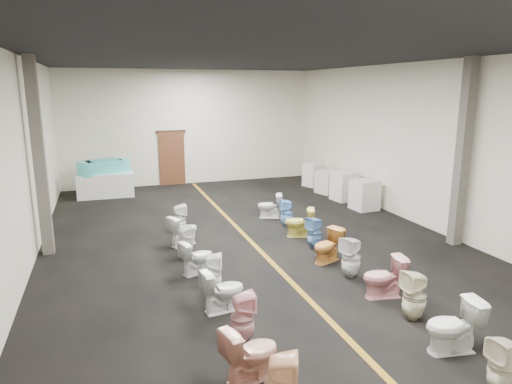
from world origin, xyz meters
TOP-DOWN VIEW (x-y plane):
  - floor at (0.00, 0.00)m, footprint 16.00×16.00m
  - ceiling at (0.00, 0.00)m, footprint 16.00×16.00m
  - wall_back at (0.00, 8.00)m, footprint 10.00×0.00m
  - wall_left at (-5.00, 0.00)m, footprint 0.00×16.00m
  - wall_right at (5.00, 0.00)m, footprint 0.00×16.00m
  - aisle_stripe at (0.00, 0.00)m, footprint 0.12×15.60m
  - back_door at (-0.80, 7.94)m, footprint 1.00×0.10m
  - door_frame at (-0.80, 7.95)m, footprint 1.15×0.08m
  - column_left at (-4.75, 1.00)m, footprint 0.25×0.25m
  - column_right at (4.75, -1.50)m, footprint 0.25×0.25m
  - display_table at (-3.38, 6.63)m, footprint 1.93×0.99m
  - bathtub at (-3.38, 6.63)m, footprint 1.82×0.98m
  - appliance_crate_a at (4.40, 2.10)m, footprint 0.80×0.80m
  - appliance_crate_b at (4.40, 3.39)m, footprint 0.81×0.81m
  - appliance_crate_c at (4.40, 4.55)m, footprint 0.93×0.93m
  - appliance_crate_d at (4.40, 5.84)m, footprint 0.81×0.81m
  - toilet_left_2 at (-1.73, -5.06)m, footprint 0.85×0.60m
  - toilet_left_3 at (-1.56, -4.13)m, footprint 0.39×0.38m
  - toilet_left_4 at (-1.59, -3.07)m, footprint 0.80×0.52m
  - toilet_left_5 at (-1.58, -2.27)m, footprint 0.43×0.43m
  - toilet_left_6 at (-1.69, -1.30)m, footprint 0.79×0.60m
  - toilet_left_7 at (-1.77, -0.37)m, footprint 0.44×0.44m
  - toilet_left_8 at (-1.65, 0.56)m, footprint 0.85×0.69m
  - toilet_left_9 at (-1.59, 1.50)m, footprint 0.39×0.38m
  - toilet_right_0 at (1.19, -6.32)m, footprint 0.39×0.38m
  - toilet_right_1 at (1.26, -5.37)m, footprint 0.86×0.58m
  - toilet_right_2 at (1.34, -4.38)m, footprint 0.40×0.39m
  - toilet_right_3 at (1.35, -3.50)m, footprint 0.83×0.56m
  - toilet_right_4 at (1.25, -2.50)m, footprint 0.51×0.50m
  - toilet_right_5 at (1.19, -1.59)m, footprint 0.84×0.67m
  - toilet_right_6 at (1.30, -0.69)m, footprint 0.45×0.44m
  - toilet_right_7 at (1.32, 0.24)m, footprint 0.86×0.70m
  - toilet_right_8 at (1.36, 1.19)m, footprint 0.41×0.41m
  - toilet_right_9 at (1.21, 2.15)m, footprint 0.81×0.63m

SIDE VIEW (x-z plane):
  - floor at x=0.00m, z-range 0.00..0.00m
  - aisle_stripe at x=0.00m, z-range 0.00..0.01m
  - toilet_left_6 at x=-1.69m, z-range 0.00..0.72m
  - toilet_right_9 at x=1.21m, z-range 0.00..0.73m
  - toilet_right_5 at x=1.19m, z-range 0.00..0.75m
  - toilet_left_7 at x=-1.77m, z-range 0.00..0.75m
  - toilet_left_8 at x=-1.65m, z-range 0.00..0.75m
  - toilet_left_5 at x=-1.58m, z-range 0.00..0.76m
  - toilet_right_0 at x=1.19m, z-range 0.00..0.76m
  - toilet_left_4 at x=-1.59m, z-range 0.00..0.76m
  - toilet_right_8 at x=1.36m, z-range 0.00..0.77m
  - toilet_right_7 at x=1.32m, z-range 0.00..0.77m
  - toilet_right_6 at x=1.30m, z-range 0.00..0.78m
  - toilet_left_2 at x=-1.73m, z-range 0.00..0.79m
  - toilet_right_3 at x=1.35m, z-range 0.00..0.79m
  - toilet_left_9 at x=-1.59m, z-range 0.00..0.79m
  - toilet_left_3 at x=-1.56m, z-range 0.00..0.80m
  - toilet_right_1 at x=1.26m, z-range 0.00..0.82m
  - appliance_crate_c at x=4.40m, z-range 0.00..0.84m
  - display_table at x=-3.38m, z-range 0.00..0.85m
  - toilet_right_2 at x=1.34m, z-range 0.00..0.86m
  - toilet_right_4 at x=1.25m, z-range 0.00..0.86m
  - appliance_crate_d at x=4.40m, z-range 0.00..0.89m
  - appliance_crate_a at x=4.40m, z-range 0.00..0.94m
  - appliance_crate_b at x=4.40m, z-range 0.00..1.00m
  - back_door at x=-0.80m, z-range 0.00..2.10m
  - bathtub at x=-3.38m, z-range 0.79..1.34m
  - door_frame at x=-0.80m, z-range 2.07..2.17m
  - wall_back at x=0.00m, z-range -2.75..7.25m
  - wall_left at x=-5.00m, z-range -5.75..10.25m
  - wall_right at x=5.00m, z-range -5.75..10.25m
  - column_left at x=-4.75m, z-range 0.00..4.50m
  - column_right at x=4.75m, z-range 0.00..4.50m
  - ceiling at x=0.00m, z-range 4.50..4.50m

